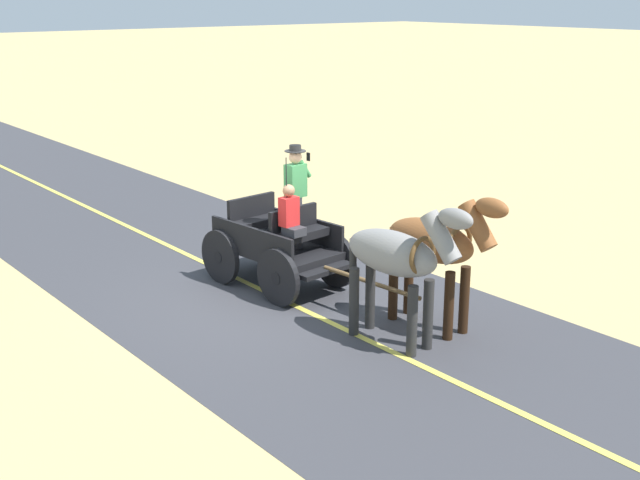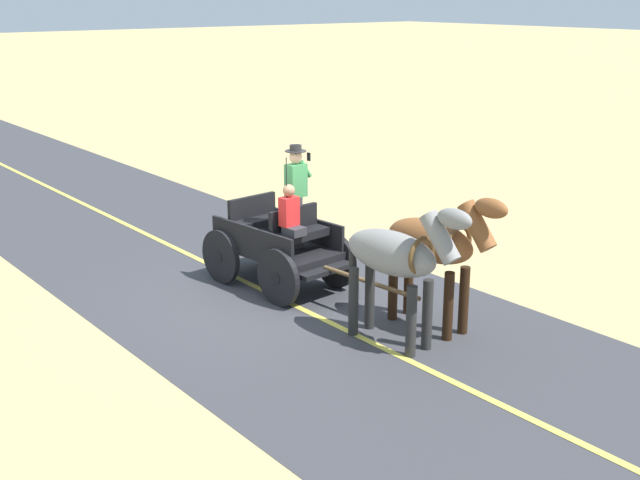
% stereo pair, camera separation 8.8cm
% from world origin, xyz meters
% --- Properties ---
extents(ground_plane, '(200.00, 200.00, 0.00)m').
position_xyz_m(ground_plane, '(0.00, 0.00, 0.00)').
color(ground_plane, tan).
extents(road_surface, '(5.85, 160.00, 0.01)m').
position_xyz_m(road_surface, '(0.00, 0.00, 0.00)').
color(road_surface, '#38383D').
rests_on(road_surface, ground).
extents(road_centre_stripe, '(0.12, 160.00, 0.00)m').
position_xyz_m(road_centre_stripe, '(0.00, 0.00, 0.01)').
color(road_centre_stripe, '#DBCC4C').
rests_on(road_centre_stripe, road_surface).
extents(horse_drawn_carriage, '(1.63, 4.52, 2.50)m').
position_xyz_m(horse_drawn_carriage, '(-0.40, -0.26, 0.82)').
color(horse_drawn_carriage, black).
rests_on(horse_drawn_carriage, ground).
extents(horse_near_side, '(0.68, 2.14, 2.21)m').
position_xyz_m(horse_near_side, '(-1.11, 2.72, 1.32)').
color(horse_near_side, brown).
rests_on(horse_near_side, ground).
extents(horse_off_side, '(0.75, 2.14, 2.21)m').
position_xyz_m(horse_off_side, '(-0.25, 2.80, 1.32)').
color(horse_off_side, gray).
rests_on(horse_off_side, ground).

